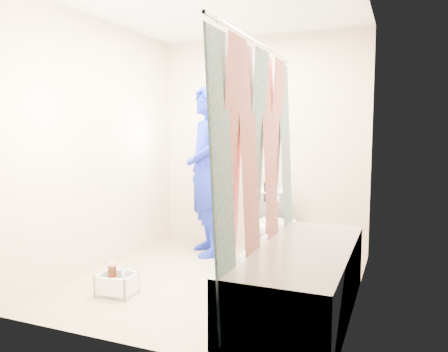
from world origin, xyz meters
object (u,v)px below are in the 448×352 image
at_px(plumber, 207,171).
at_px(cleaning_caddy, 118,285).
at_px(bathtub, 301,278).
at_px(toilet, 273,226).

distance_m(plumber, cleaning_caddy, 1.61).
height_order(bathtub, toilet, toilet).
relative_size(bathtub, plumber, 0.97).
xyz_separation_m(bathtub, toilet, (-0.55, 1.19, 0.09)).
bearing_deg(toilet, plumber, 162.77).
bearing_deg(cleaning_caddy, plumber, 78.65).
bearing_deg(toilet, bathtub, -83.74).
distance_m(bathtub, cleaning_caddy, 1.48).
bearing_deg(toilet, cleaning_caddy, -141.54).
relative_size(toilet, cleaning_caddy, 2.34).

